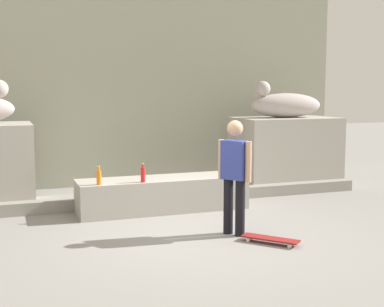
{
  "coord_description": "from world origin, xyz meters",
  "views": [
    {
      "loc": [
        -2.6,
        -7.05,
        2.12
      ],
      "look_at": [
        0.21,
        0.71,
        1.1
      ],
      "focal_mm": 49.43,
      "sensor_mm": 36.0,
      "label": 1
    }
  ],
  "objects_px": {
    "skater": "(234,172)",
    "bottle_orange": "(99,177)",
    "statue_reclining_right": "(285,104)",
    "bottle_red": "(143,174)",
    "skateboard": "(270,239)"
  },
  "relations": [
    {
      "from": "statue_reclining_right",
      "to": "skateboard",
      "type": "relative_size",
      "value": 2.21
    },
    {
      "from": "statue_reclining_right",
      "to": "skater",
      "type": "distance_m",
      "value": 4.16
    },
    {
      "from": "skater",
      "to": "bottle_orange",
      "type": "height_order",
      "value": "skater"
    },
    {
      "from": "skater",
      "to": "skateboard",
      "type": "bearing_deg",
      "value": 171.92
    },
    {
      "from": "skater",
      "to": "skateboard",
      "type": "distance_m",
      "value": 1.07
    },
    {
      "from": "statue_reclining_right",
      "to": "skateboard",
      "type": "distance_m",
      "value": 4.7
    },
    {
      "from": "skater",
      "to": "bottle_red",
      "type": "height_order",
      "value": "skater"
    },
    {
      "from": "statue_reclining_right",
      "to": "skater",
      "type": "bearing_deg",
      "value": 53.77
    },
    {
      "from": "skater",
      "to": "bottle_red",
      "type": "bearing_deg",
      "value": -2.72
    },
    {
      "from": "statue_reclining_right",
      "to": "bottle_red",
      "type": "distance_m",
      "value": 4.03
    },
    {
      "from": "skater",
      "to": "bottle_red",
      "type": "xyz_separation_m",
      "value": [
        -0.96,
        1.55,
        -0.22
      ]
    },
    {
      "from": "bottle_orange",
      "to": "bottle_red",
      "type": "height_order",
      "value": "bottle_red"
    },
    {
      "from": "skateboard",
      "to": "bottle_red",
      "type": "relative_size",
      "value": 2.34
    },
    {
      "from": "skateboard",
      "to": "bottle_orange",
      "type": "relative_size",
      "value": 2.43
    },
    {
      "from": "statue_reclining_right",
      "to": "skater",
      "type": "height_order",
      "value": "statue_reclining_right"
    }
  ]
}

